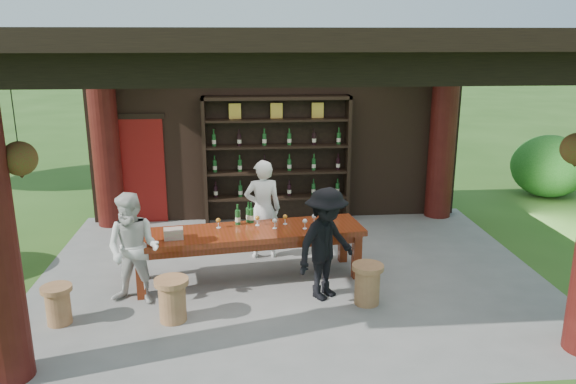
{
  "coord_description": "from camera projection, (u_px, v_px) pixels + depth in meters",
  "views": [
    {
      "loc": [
        -0.7,
        -7.75,
        3.43
      ],
      "look_at": [
        0.0,
        0.4,
        1.15
      ],
      "focal_mm": 35.0,
      "sensor_mm": 36.0,
      "label": 1
    }
  ],
  "objects": [
    {
      "name": "ground",
      "position": [
        290.0,
        273.0,
        8.42
      ],
      "size": [
        90.0,
        90.0,
        0.0
      ],
      "primitive_type": "plane",
      "color": "#2D5119",
      "rests_on": "ground"
    },
    {
      "name": "pavilion",
      "position": [
        287.0,
        127.0,
        8.26
      ],
      "size": [
        7.5,
        6.0,
        3.6
      ],
      "color": "slate",
      "rests_on": "ground"
    },
    {
      "name": "wine_shelf",
      "position": [
        277.0,
        160.0,
        10.45
      ],
      "size": [
        2.71,
        0.41,
        2.39
      ],
      "color": "black",
      "rests_on": "ground"
    },
    {
      "name": "tasting_table",
      "position": [
        249.0,
        238.0,
        8.07
      ],
      "size": [
        3.38,
        1.29,
        0.75
      ],
      "rotation": [
        0.0,
        0.0,
        0.14
      ],
      "color": "#63250E",
      "rests_on": "ground"
    },
    {
      "name": "stool_near_left",
      "position": [
        172.0,
        299.0,
        6.94
      ],
      "size": [
        0.42,
        0.42,
        0.56
      ],
      "rotation": [
        0.0,
        0.0,
        -0.36
      ],
      "color": "brown",
      "rests_on": "ground"
    },
    {
      "name": "stool_near_right",
      "position": [
        367.0,
        283.0,
        7.39
      ],
      "size": [
        0.42,
        0.42,
        0.55
      ],
      "rotation": [
        0.0,
        0.0,
        0.05
      ],
      "color": "brown",
      "rests_on": "ground"
    },
    {
      "name": "stool_far_left",
      "position": [
        58.0,
        304.0,
        6.88
      ],
      "size": [
        0.38,
        0.38,
        0.5
      ],
      "rotation": [
        0.0,
        0.0,
        -0.11
      ],
      "color": "brown",
      "rests_on": "ground"
    },
    {
      "name": "host",
      "position": [
        263.0,
        209.0,
        8.83
      ],
      "size": [
        0.61,
        0.43,
        1.59
      ],
      "primitive_type": "imported",
      "rotation": [
        0.0,
        0.0,
        3.23
      ],
      "color": "white",
      "rests_on": "ground"
    },
    {
      "name": "guest_woman",
      "position": [
        134.0,
        249.0,
        7.3
      ],
      "size": [
        0.85,
        0.74,
        1.51
      ],
      "primitive_type": "imported",
      "rotation": [
        0.0,
        0.0,
        -0.25
      ],
      "color": "silver",
      "rests_on": "ground"
    },
    {
      "name": "guest_man",
      "position": [
        326.0,
        244.0,
        7.44
      ],
      "size": [
        1.13,
        1.07,
        1.53
      ],
      "primitive_type": "imported",
      "rotation": [
        0.0,
        0.0,
        0.69
      ],
      "color": "black",
      "rests_on": "ground"
    },
    {
      "name": "table_bottles",
      "position": [
        246.0,
        213.0,
        8.29
      ],
      "size": [
        0.28,
        0.18,
        0.31
      ],
      "color": "#194C1E",
      "rests_on": "tasting_table"
    },
    {
      "name": "table_glasses",
      "position": [
        283.0,
        221.0,
        8.18
      ],
      "size": [
        1.63,
        0.3,
        0.15
      ],
      "color": "silver",
      "rests_on": "tasting_table"
    },
    {
      "name": "napkin_basket",
      "position": [
        174.0,
        234.0,
        7.68
      ],
      "size": [
        0.28,
        0.21,
        0.14
      ],
      "primitive_type": "cube",
      "rotation": [
        0.0,
        0.0,
        0.14
      ],
      "color": "#BF6672",
      "rests_on": "tasting_table"
    },
    {
      "name": "shrubs",
      "position": [
        538.0,
        226.0,
        8.81
      ],
      "size": [
        16.0,
        8.5,
        1.36
      ],
      "color": "#194C14",
      "rests_on": "ground"
    },
    {
      "name": "trees",
      "position": [
        496.0,
        40.0,
        9.74
      ],
      "size": [
        22.53,
        10.17,
        4.8
      ],
      "color": "#3F2819",
      "rests_on": "ground"
    }
  ]
}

